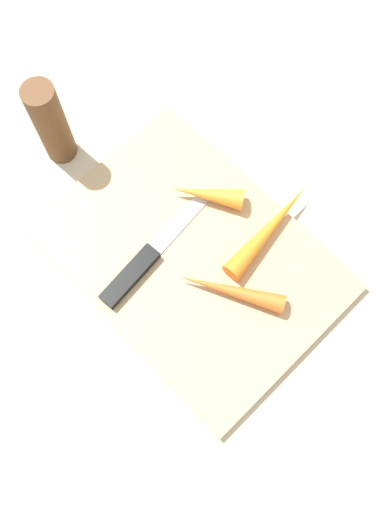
{
  "coord_description": "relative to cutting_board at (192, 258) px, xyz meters",
  "views": [
    {
      "loc": [
        0.16,
        -0.16,
        0.68
      ],
      "look_at": [
        0.0,
        0.0,
        0.01
      ],
      "focal_mm": 39.39,
      "sensor_mm": 36.0,
      "label": 1
    }
  ],
  "objects": [
    {
      "name": "carrot_medium",
      "position": [
        0.07,
        -0.0,
        0.02
      ],
      "size": [
        0.13,
        0.09,
        0.02
      ],
      "primitive_type": "cone",
      "rotation": [
        0.0,
        1.57,
        3.67
      ],
      "color": "orange",
      "rests_on": "cutting_board"
    },
    {
      "name": "carrot_shortest",
      "position": [
        -0.04,
        0.07,
        0.02
      ],
      "size": [
        0.09,
        0.08,
        0.03
      ],
      "primitive_type": "cone",
      "rotation": [
        0.0,
        1.57,
        3.77
      ],
      "color": "orange",
      "rests_on": "cutting_board"
    },
    {
      "name": "cutting_board",
      "position": [
        0.0,
        0.0,
        0.0
      ],
      "size": [
        0.36,
        0.26,
        0.01
      ],
      "primitive_type": "cube",
      "color": "tan",
      "rests_on": "ground_plane"
    },
    {
      "name": "knife",
      "position": [
        -0.03,
        -0.06,
        0.01
      ],
      "size": [
        0.04,
        0.2,
        0.01
      ],
      "rotation": [
        0.0,
        0.0,
        1.68
      ],
      "color": "#B7B7BC",
      "rests_on": "cutting_board"
    },
    {
      "name": "carrot_longest",
      "position": [
        0.04,
        0.09,
        0.02
      ],
      "size": [
        0.04,
        0.16,
        0.03
      ],
      "primitive_type": "cone",
      "rotation": [
        0.0,
        1.57,
        1.67
      ],
      "color": "orange",
      "rests_on": "cutting_board"
    },
    {
      "name": "pepper_grinder",
      "position": [
        -0.24,
        -0.02,
        0.06
      ],
      "size": [
        0.04,
        0.04,
        0.14
      ],
      "primitive_type": "cylinder",
      "color": "brown",
      "rests_on": "ground_plane"
    },
    {
      "name": "ground_plane",
      "position": [
        0.0,
        0.0,
        -0.01
      ],
      "size": [
        1.4,
        1.4,
        0.0
      ],
      "primitive_type": "plane",
      "color": "#C6B793"
    }
  ]
}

